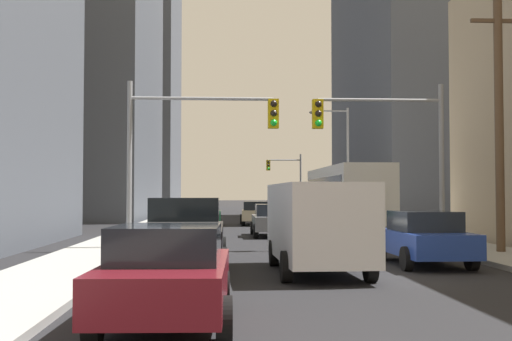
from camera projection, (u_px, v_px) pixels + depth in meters
sidewalk_left at (173, 217)px, 52.45m from camera, size 2.69×160.00×0.15m
sidewalk_right at (325, 217)px, 53.16m from camera, size 2.69×160.00×0.15m
city_bus at (346, 195)px, 33.61m from camera, size 2.67×11.51×3.40m
pickup_truck_black at (183, 236)px, 16.14m from camera, size 2.20×5.42×1.90m
cargo_van_white at (317, 222)px, 16.01m from camera, size 2.16×5.26×2.26m
sedan_maroon at (167, 274)px, 9.72m from camera, size 1.95×4.26×1.52m
sedan_blue at (423, 238)px, 17.78m from camera, size 1.95×4.24×1.52m
sedan_grey at (272, 220)px, 29.85m from camera, size 1.95×4.22×1.52m
sedan_beige at (256, 213)px, 40.87m from camera, size 1.95×4.26×1.52m
sedan_green at (206, 214)px, 39.56m from camera, size 1.95×4.21×1.52m
traffic_signal_near_left at (196, 134)px, 22.46m from camera, size 5.38×0.44×6.00m
traffic_signal_near_right at (385, 136)px, 22.84m from camera, size 4.81×0.44×6.00m
traffic_signal_far_right at (286, 174)px, 63.13m from camera, size 3.52×0.44×6.00m
utility_pole_right at (499, 108)px, 20.53m from camera, size 2.20×0.28×9.05m
street_lamp_right at (341, 154)px, 40.30m from camera, size 2.56×0.32×7.50m
building_left_mid_office at (64, 1)px, 52.25m from camera, size 14.48×20.17×35.89m
building_left_far_tower at (126, 48)px, 91.33m from camera, size 14.76×21.94×46.25m
building_right_mid_block at (473, 88)px, 52.67m from camera, size 19.82×22.03×21.61m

